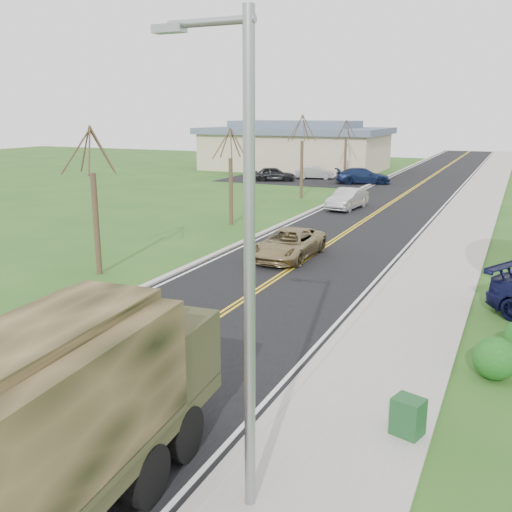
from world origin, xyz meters
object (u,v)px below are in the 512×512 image
Objects in this scene: suv_champagne at (289,244)px; sedan_silver at (347,199)px; utility_box_near at (408,416)px; military_truck at (57,410)px.

suv_champagne is 1.11× the size of sedan_silver.
suv_champagne reaches higher than utility_box_near.
suv_champagne is 6.08× the size of utility_box_near.
utility_box_near is (7.82, -13.01, -0.18)m from suv_champagne.
sedan_silver is at bearing 125.21° from utility_box_near.
military_truck is at bearing -75.52° from sedan_silver.
suv_champagne is 14.65m from sedan_silver.
military_truck is 9.01× the size of utility_box_near.
military_truck reaches higher than utility_box_near.
suv_champagne is at bearing 137.70° from utility_box_near.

